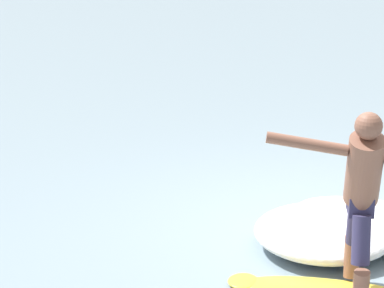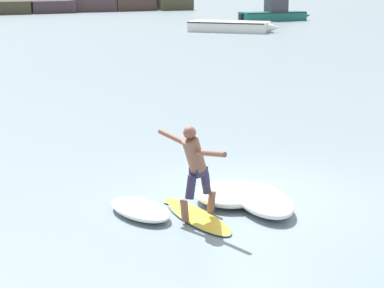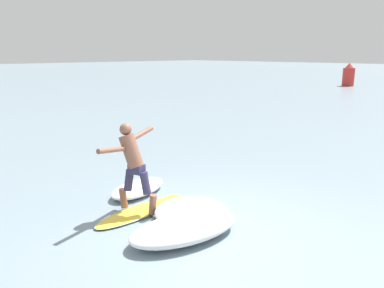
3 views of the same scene
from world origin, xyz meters
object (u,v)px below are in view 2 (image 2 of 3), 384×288
object	(u,v)px
surfer	(195,164)
small_boat_offshore	(275,14)
surfboard	(197,217)
fishing_boat_near_jetty	(231,26)

from	to	relation	value
surfer	small_boat_offshore	xyz separation A→B (m)	(29.01, 40.35, -0.38)
surfboard	small_boat_offshore	bearing A→B (deg)	54.31
small_boat_offshore	fishing_boat_near_jetty	bearing A→B (deg)	-138.95
fishing_boat_near_jetty	small_boat_offshore	size ratio (longest dim) A/B	0.80
surfer	surfboard	bearing A→B (deg)	37.20
surfboard	surfer	world-z (taller)	surfer
surfboard	fishing_boat_near_jetty	bearing A→B (deg)	58.70
surfer	fishing_boat_near_jetty	world-z (taller)	surfer
surfboard	small_boat_offshore	world-z (taller)	small_boat_offshore
fishing_boat_near_jetty	surfboard	bearing A→B (deg)	-121.30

